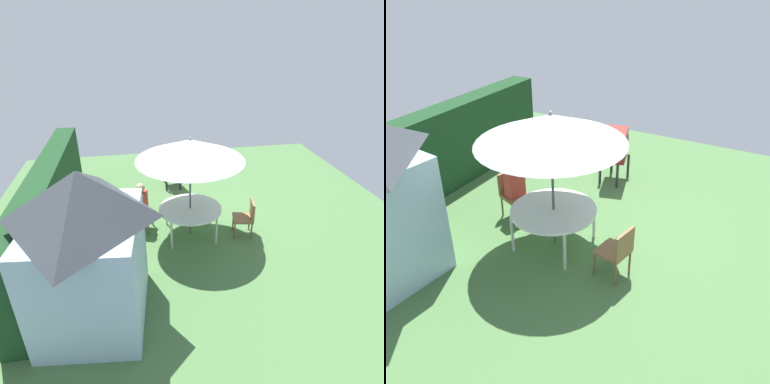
# 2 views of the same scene
# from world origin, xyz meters

# --- Properties ---
(ground_plane) EXTENTS (11.00, 11.00, 0.00)m
(ground_plane) POSITION_xyz_m (0.00, 0.00, 0.00)
(ground_plane) COLOR #47703D
(hedge_backdrop) EXTENTS (6.64, 0.55, 1.78)m
(hedge_backdrop) POSITION_xyz_m (0.00, 3.50, 0.89)
(hedge_backdrop) COLOR #193D1E
(hedge_backdrop) RESTS_ON ground
(patio_table) EXTENTS (1.48, 1.48, 0.72)m
(patio_table) POSITION_xyz_m (-0.37, 0.31, 0.68)
(patio_table) COLOR white
(patio_table) RESTS_ON ground
(patio_umbrella) EXTENTS (2.42, 2.42, 2.46)m
(patio_umbrella) POSITION_xyz_m (-0.37, 0.31, 2.17)
(patio_umbrella) COLOR #4C4C51
(patio_umbrella) RESTS_ON ground
(bbq_grill) EXTENTS (0.81, 0.67, 1.20)m
(bbq_grill) POSITION_xyz_m (2.39, 0.41, 0.85)
(bbq_grill) COLOR maroon
(bbq_grill) RESTS_ON ground
(chair_near_shed) EXTENTS (0.59, 0.60, 0.90)m
(chair_near_shed) POSITION_xyz_m (0.08, 1.52, 0.52)
(chair_near_shed) COLOR olive
(chair_near_shed) RESTS_ON ground
(chair_far_side) EXTENTS (0.54, 0.55, 0.90)m
(chair_far_side) POSITION_xyz_m (-0.63, -1.01, 0.52)
(chair_far_side) COLOR olive
(chair_far_side) RESTS_ON ground
(potted_plant_by_shed) EXTENTS (0.39, 0.39, 0.74)m
(potted_plant_by_shed) POSITION_xyz_m (-1.66, 2.33, 0.42)
(potted_plant_by_shed) COLOR #4C4C51
(potted_plant_by_shed) RESTS_ON ground
(person_in_red) EXTENTS (0.40, 0.34, 1.26)m
(person_in_red) POSITION_xyz_m (0.05, 1.44, 0.78)
(person_in_red) COLOR #CC3D33
(person_in_red) RESTS_ON ground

